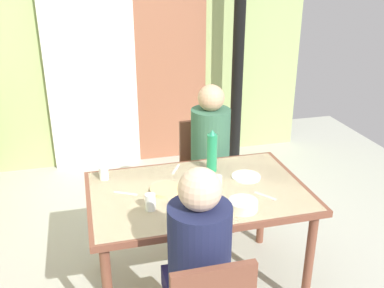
% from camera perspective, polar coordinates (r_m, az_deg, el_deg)
% --- Properties ---
extents(wall_back, '(4.12, 0.10, 2.79)m').
position_cam_1_polar(wall_back, '(4.60, -10.23, 14.23)').
color(wall_back, '#A9BF76').
rests_on(wall_back, ground_plane).
extents(door_wooden, '(0.80, 0.05, 2.00)m').
position_cam_1_polar(door_wooden, '(4.67, -3.08, 9.75)').
color(door_wooden, '#9F6045').
rests_on(door_wooden, ground_plane).
extents(stove_pipe_column, '(0.12, 0.12, 2.79)m').
position_cam_1_polar(stove_pipe_column, '(4.53, 6.18, 14.31)').
color(stove_pipe_column, black).
rests_on(stove_pipe_column, ground_plane).
extents(curtain_panel, '(0.90, 0.03, 2.34)m').
position_cam_1_polar(curtain_panel, '(4.53, -13.22, 10.99)').
color(curtain_panel, white).
rests_on(curtain_panel, ground_plane).
extents(dining_table, '(1.36, 0.87, 0.74)m').
position_cam_1_polar(dining_table, '(2.75, 0.79, -7.43)').
color(dining_table, brown).
rests_on(dining_table, ground_plane).
extents(chair_far_diner, '(0.40, 0.40, 0.87)m').
position_cam_1_polar(chair_far_diner, '(3.57, 1.77, -3.01)').
color(chair_far_diner, brown).
rests_on(chair_far_diner, ground_plane).
extents(person_near_diner, '(0.30, 0.37, 0.77)m').
position_cam_1_polar(person_near_diner, '(2.12, 0.88, -13.80)').
color(person_near_diner, '#201E4A').
rests_on(person_near_diner, ground_plane).
extents(person_far_diner, '(0.30, 0.37, 0.77)m').
position_cam_1_polar(person_far_diner, '(3.33, 2.49, 0.40)').
color(person_far_diner, '#3F6B46').
rests_on(person_far_diner, ground_plane).
extents(water_bottle_green_near, '(0.07, 0.07, 0.30)m').
position_cam_1_polar(water_bottle_green_near, '(2.90, 2.63, -1.01)').
color(water_bottle_green_near, '#1E8352').
rests_on(water_bottle_green_near, dining_table).
extents(serving_bowl_center, '(0.17, 0.17, 0.05)m').
position_cam_1_polar(serving_bowl_center, '(2.52, 6.70, -7.91)').
color(serving_bowl_center, silver).
rests_on(serving_bowl_center, dining_table).
extents(dinner_plate_near_left, '(0.20, 0.20, 0.01)m').
position_cam_1_polar(dinner_plate_near_left, '(2.48, 1.27, -8.90)').
color(dinner_plate_near_left, white).
rests_on(dinner_plate_near_left, dining_table).
extents(dinner_plate_near_right, '(0.19, 0.19, 0.01)m').
position_cam_1_polar(dinner_plate_near_right, '(2.89, 7.09, -4.26)').
color(dinner_plate_near_right, white).
rests_on(dinner_plate_near_right, dining_table).
extents(drinking_glass_by_near_diner, '(0.06, 0.06, 0.09)m').
position_cam_1_polar(drinking_glass_by_near_diner, '(2.89, -11.46, -3.76)').
color(drinking_glass_by_near_diner, silver).
rests_on(drinking_glass_by_near_diner, dining_table).
extents(drinking_glass_by_far_diner, '(0.06, 0.06, 0.10)m').
position_cam_1_polar(drinking_glass_by_far_diner, '(2.50, -5.46, -7.58)').
color(drinking_glass_by_far_diner, silver).
rests_on(drinking_glass_by_far_diner, dining_table).
extents(drinking_glass_spare_center, '(0.06, 0.06, 0.09)m').
position_cam_1_polar(drinking_glass_spare_center, '(2.70, 3.32, -5.12)').
color(drinking_glass_spare_center, silver).
rests_on(drinking_glass_spare_center, dining_table).
extents(bread_plate_sliced, '(0.19, 0.19, 0.02)m').
position_cam_1_polar(bread_plate_sliced, '(2.71, -3.51, -5.98)').
color(bread_plate_sliced, '#DBB77A').
rests_on(bread_plate_sliced, dining_table).
extents(cutlery_knife_near, '(0.14, 0.09, 0.00)m').
position_cam_1_polar(cutlery_knife_near, '(2.71, -8.68, -6.39)').
color(cutlery_knife_near, silver).
rests_on(cutlery_knife_near, dining_table).
extents(cutlery_fork_near, '(0.09, 0.14, 0.00)m').
position_cam_1_polar(cutlery_fork_near, '(2.98, -2.13, -3.30)').
color(cutlery_fork_near, silver).
rests_on(cutlery_fork_near, dining_table).
extents(cutlery_knife_far, '(0.10, 0.13, 0.00)m').
position_cam_1_polar(cutlery_knife_far, '(2.69, 9.54, -6.70)').
color(cutlery_knife_far, silver).
rests_on(cutlery_knife_far, dining_table).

